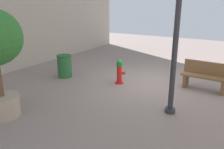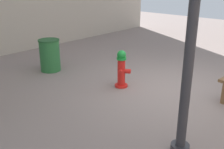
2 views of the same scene
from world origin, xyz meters
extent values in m
plane|color=gray|center=(0.00, 0.00, 0.00)|extent=(23.40, 23.40, 0.00)
cylinder|color=red|center=(1.03, 0.67, 0.03)|extent=(0.31, 0.31, 0.05)
cylinder|color=red|center=(1.03, 0.67, 0.36)|extent=(0.18, 0.18, 0.62)
cylinder|color=#198C33|center=(1.03, 0.67, 0.70)|extent=(0.23, 0.23, 0.06)
sphere|color=#198C33|center=(1.03, 0.67, 0.79)|extent=(0.21, 0.21, 0.21)
cylinder|color=red|center=(1.10, 0.55, 0.43)|extent=(0.14, 0.15, 0.08)
cylinder|color=red|center=(0.96, 0.78, 0.43)|extent=(0.14, 0.15, 0.08)
cylinder|color=red|center=(0.90, 0.59, 0.39)|extent=(0.17, 0.16, 0.11)
cylinder|color=#2D2D33|center=(-1.28, 2.01, 0.06)|extent=(0.28, 0.28, 0.12)
cylinder|color=#266633|center=(3.25, 1.10, 0.42)|extent=(0.55, 0.55, 0.84)
cylinder|color=#1E5128|center=(3.25, 1.10, 0.86)|extent=(0.57, 0.57, 0.04)
camera|label=1|loc=(-2.80, 7.64, 2.84)|focal=36.89mm
camera|label=2|loc=(-2.83, 5.21, 2.46)|focal=43.16mm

